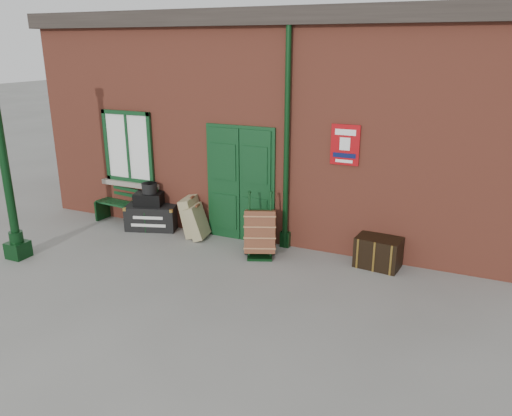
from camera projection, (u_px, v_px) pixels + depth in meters
The scene contains 11 objects.
ground at pixel (220, 270), 8.56m from camera, with size 80.00×80.00×0.00m, color gray.
station_building at pixel (292, 118), 10.92m from camera, with size 10.30×4.30×4.36m.
canopy_column at pixel (7, 183), 8.64m from camera, with size 0.34×0.34×3.61m.
bench at pixel (128, 203), 10.69m from camera, with size 1.49×0.61×0.90m.
houdini_trunk at pixel (152, 217), 10.44m from camera, with size 1.03×0.57×0.52m, color black.
strongbox at pixel (149, 199), 10.34m from camera, with size 0.57×0.41×0.26m, color black.
hatbox at pixel (149, 188), 10.25m from camera, with size 0.31×0.31×0.21m, color black.
suitcase_back at pixel (192, 216), 10.02m from camera, with size 0.22×0.55×0.77m, color tan.
suitcase_front at pixel (197, 222), 9.88m from camera, with size 0.20×0.50×0.66m, color tan.
porter_trolley at pixel (260, 232), 9.04m from camera, with size 0.74×0.76×1.15m.
dark_trunk at pixel (378, 252), 8.62m from camera, with size 0.75×0.49×0.54m, color black.
Camera 1 is at (3.74, -6.87, 3.69)m, focal length 35.00 mm.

